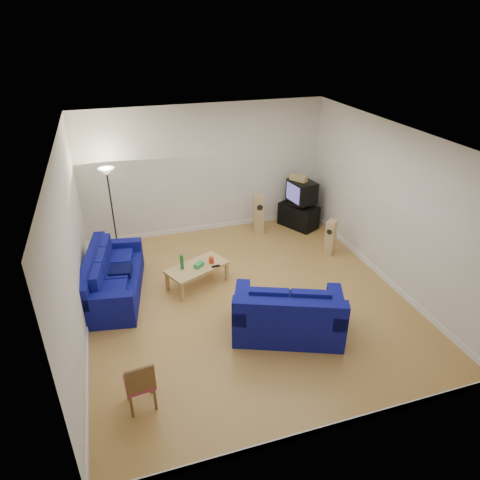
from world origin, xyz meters
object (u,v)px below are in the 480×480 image
object	(u,v)px
sofa_loveseat	(288,318)
television	(302,191)
coffee_table	(197,268)
sofa_three_seat	(111,281)
tv_stand	(298,216)

from	to	relation	value
sofa_loveseat	television	xyz separation A→B (m)	(2.02, 3.92, 0.63)
coffee_table	television	size ratio (longest dim) A/B	1.75
sofa_loveseat	television	distance (m)	4.45
sofa_loveseat	coffee_table	size ratio (longest dim) A/B	1.53
sofa_three_seat	coffee_table	bearing A→B (deg)	93.78
sofa_loveseat	coffee_table	distance (m)	2.30
sofa_three_seat	sofa_loveseat	bearing A→B (deg)	62.64
sofa_loveseat	tv_stand	size ratio (longest dim) A/B	2.15
coffee_table	tv_stand	size ratio (longest dim) A/B	1.40
sofa_loveseat	tv_stand	xyz separation A→B (m)	(1.98, 3.93, -0.05)
coffee_table	television	world-z (taller)	television
sofa_three_seat	tv_stand	distance (m)	5.16
sofa_loveseat	coffee_table	world-z (taller)	sofa_loveseat
sofa_loveseat	tv_stand	distance (m)	4.41
sofa_three_seat	tv_stand	bearing A→B (deg)	119.75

